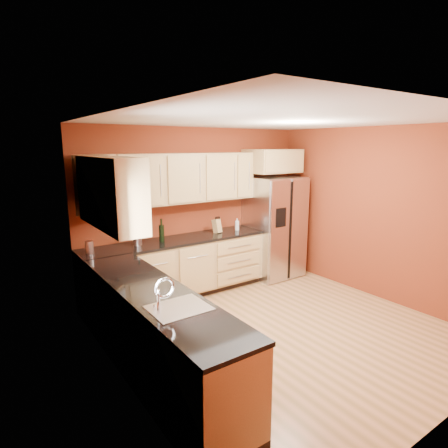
{
  "coord_description": "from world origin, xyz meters",
  "views": [
    {
      "loc": [
        -3.1,
        -3.22,
        2.31
      ],
      "look_at": [
        -0.24,
        0.9,
        1.26
      ],
      "focal_mm": 30.0,
      "sensor_mm": 36.0,
      "label": 1
    }
  ],
  "objects": [
    {
      "name": "canister_right",
      "position": [
        -1.85,
        1.67,
        1.01
      ],
      "size": [
        0.12,
        0.12,
        0.17
      ],
      "primitive_type": "cylinder",
      "rotation": [
        0.0,
        0.0,
        -0.11
      ],
      "color": "#B7B7BC",
      "rests_on": "countertop_back"
    },
    {
      "name": "wine_bottle_a",
      "position": [
        -0.8,
        1.7,
        1.09
      ],
      "size": [
        0.1,
        0.1,
        0.35
      ],
      "primitive_type": null,
      "rotation": [
        0.0,
        0.0,
        -0.29
      ],
      "color": "black",
      "rests_on": "countertop_back"
    },
    {
      "name": "sink_faucet",
      "position": [
        -1.69,
        -0.5,
        1.07
      ],
      "size": [
        0.5,
        0.42,
        0.3
      ],
      "primitive_type": null,
      "color": "white",
      "rests_on": "countertop_left"
    },
    {
      "name": "upper_cabinets_left",
      "position": [
        -1.83,
        0.72,
        1.83
      ],
      "size": [
        0.33,
        1.35,
        0.75
      ],
      "primitive_type": "cube",
      "color": "#9E7D4D",
      "rests_on": "wall_left"
    },
    {
      "name": "base_cabinets_back",
      "position": [
        -0.55,
        1.7,
        0.44
      ],
      "size": [
        2.9,
        0.6,
        0.88
      ],
      "primitive_type": "cube",
      "color": "#9E7D4D",
      "rests_on": "floor"
    },
    {
      "name": "ceiling",
      "position": [
        0.0,
        0.0,
        2.6
      ],
      "size": [
        4.0,
        4.0,
        0.0
      ],
      "primitive_type": "plane",
      "color": "silver",
      "rests_on": "wall_back"
    },
    {
      "name": "soap_dispenser",
      "position": [
        0.58,
        1.69,
        1.02
      ],
      "size": [
        0.09,
        0.09,
        0.2
      ],
      "primitive_type": "cylinder",
      "rotation": [
        0.0,
        0.0,
        0.34
      ],
      "color": "silver",
      "rests_on": "countertop_back"
    },
    {
      "name": "countertop_left",
      "position": [
        -1.69,
        0.0,
        0.9
      ],
      "size": [
        0.62,
        2.8,
        0.04
      ],
      "primitive_type": "cube",
      "color": "black",
      "rests_on": "base_cabinets_left"
    },
    {
      "name": "wall_left",
      "position": [
        -2.0,
        0.0,
        1.3
      ],
      "size": [
        0.04,
        4.0,
        2.6
      ],
      "primitive_type": "cube",
      "color": "maroon",
      "rests_on": "floor"
    },
    {
      "name": "wall_back",
      "position": [
        0.0,
        2.0,
        1.3
      ],
      "size": [
        4.0,
        0.04,
        2.6
      ],
      "primitive_type": "cube",
      "color": "maroon",
      "rests_on": "floor"
    },
    {
      "name": "wall_right",
      "position": [
        2.0,
        0.0,
        1.3
      ],
      "size": [
        0.04,
        4.0,
        2.6
      ],
      "primitive_type": "cube",
      "color": "maroon",
      "rests_on": "floor"
    },
    {
      "name": "floor",
      "position": [
        0.0,
        0.0,
        0.0
      ],
      "size": [
        4.0,
        4.0,
        0.0
      ],
      "primitive_type": "plane",
      "color": "olive",
      "rests_on": "ground"
    },
    {
      "name": "knife_block",
      "position": [
        0.2,
        1.73,
        1.03
      ],
      "size": [
        0.13,
        0.13,
        0.22
      ],
      "primitive_type": "cube",
      "rotation": [
        0.0,
        0.0,
        0.29
      ],
      "color": "tan",
      "rests_on": "countertop_back"
    },
    {
      "name": "countertop_back",
      "position": [
        -0.55,
        1.69,
        0.9
      ],
      "size": [
        2.9,
        0.62,
        0.04
      ],
      "primitive_type": "cube",
      "color": "black",
      "rests_on": "base_cabinets_back"
    },
    {
      "name": "wine_bottle_b",
      "position": [
        -1.15,
        1.74,
        1.07
      ],
      "size": [
        0.07,
        0.07,
        0.3
      ],
      "primitive_type": null,
      "rotation": [
        0.0,
        0.0,
        0.02
      ],
      "color": "black",
      "rests_on": "countertop_back"
    },
    {
      "name": "corner_upper_cabinet",
      "position": [
        -1.67,
        1.67,
        1.83
      ],
      "size": [
        0.67,
        0.67,
        0.75
      ],
      "primitive_type": "cube",
      "rotation": [
        0.0,
        0.0,
        0.79
      ],
      "color": "#9E7D4D",
      "rests_on": "wall_back"
    },
    {
      "name": "canister_left",
      "position": [
        -1.16,
        1.73,
        1.02
      ],
      "size": [
        0.17,
        0.17,
        0.21
      ],
      "primitive_type": "cylinder",
      "rotation": [
        0.0,
        0.0,
        0.43
      ],
      "color": "#B7B7BC",
      "rests_on": "countertop_back"
    },
    {
      "name": "base_cabinets_left",
      "position": [
        -1.7,
        0.0,
        0.44
      ],
      "size": [
        0.6,
        2.8,
        0.88
      ],
      "primitive_type": "cube",
      "color": "#9E7D4D",
      "rests_on": "floor"
    },
    {
      "name": "over_fridge_cabinet",
      "position": [
        1.35,
        1.7,
        2.05
      ],
      "size": [
        0.92,
        0.6,
        0.4
      ],
      "primitive_type": "cube",
      "color": "#9E7D4D",
      "rests_on": "wall_back"
    },
    {
      "name": "window",
      "position": [
        -1.98,
        -0.5,
        1.55
      ],
      "size": [
        0.03,
        0.9,
        1.0
      ],
      "primitive_type": "cube",
      "color": "white",
      "rests_on": "wall_left"
    },
    {
      "name": "upper_cabinets_back",
      "position": [
        -0.25,
        1.83,
        1.83
      ],
      "size": [
        2.3,
        0.33,
        0.75
      ],
      "primitive_type": "cube",
      "color": "#9E7D4D",
      "rests_on": "wall_back"
    },
    {
      "name": "refrigerator",
      "position": [
        1.35,
        1.62,
        0.89
      ],
      "size": [
        0.9,
        0.75,
        1.78
      ],
      "primitive_type": "cube",
      "color": "#B7B7BC",
      "rests_on": "floor"
    }
  ]
}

